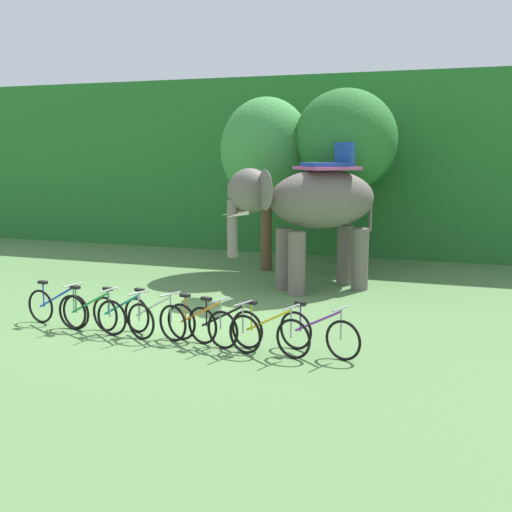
{
  "coord_description": "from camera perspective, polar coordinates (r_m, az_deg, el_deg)",
  "views": [
    {
      "loc": [
        6.39,
        -12.28,
        3.53
      ],
      "look_at": [
        1.6,
        1.0,
        1.3
      ],
      "focal_mm": 46.23,
      "sensor_mm": 36.0,
      "label": 1
    }
  ],
  "objects": [
    {
      "name": "bike_teal",
      "position": [
        13.09,
        -11.48,
        -5.11
      ],
      "size": [
        1.66,
        0.64,
        0.92
      ],
      "color": "black",
      "rests_on": "ground"
    },
    {
      "name": "bike_yellow",
      "position": [
        11.7,
        1.17,
        -6.63
      ],
      "size": [
        1.65,
        0.65,
        0.92
      ],
      "color": "black",
      "rests_on": "ground"
    },
    {
      "name": "elephant",
      "position": [
        16.76,
        4.77,
        4.4
      ],
      "size": [
        3.79,
        3.56,
        3.78
      ],
      "color": "#665E56",
      "rests_on": "ground"
    },
    {
      "name": "tree_left",
      "position": [
        19.65,
        0.91,
        9.05
      ],
      "size": [
        2.71,
        2.71,
        5.13
      ],
      "color": "brown",
      "rests_on": "ground"
    },
    {
      "name": "tree_right",
      "position": [
        19.04,
        7.77,
        9.86
      ],
      "size": [
        2.9,
        2.9,
        5.31
      ],
      "color": "brown",
      "rests_on": "ground"
    },
    {
      "name": "bike_green",
      "position": [
        13.43,
        -14.04,
        -4.84
      ],
      "size": [
        1.7,
        0.52,
        0.92
      ],
      "color": "black",
      "rests_on": "ground"
    },
    {
      "name": "foliage_hedge",
      "position": [
        25.73,
        5.52,
        7.88
      ],
      "size": [
        36.0,
        6.0,
        6.11
      ],
      "primitive_type": "cube",
      "color": "#28702D",
      "rests_on": "ground"
    },
    {
      "name": "bike_white",
      "position": [
        12.87,
        -8.8,
        -5.27
      ],
      "size": [
        1.64,
        0.69,
        0.92
      ],
      "color": "black",
      "rests_on": "ground"
    },
    {
      "name": "bike_purple",
      "position": [
        11.68,
        5.44,
        -6.69
      ],
      "size": [
        1.63,
        0.71,
        0.92
      ],
      "color": "black",
      "rests_on": "ground"
    },
    {
      "name": "ground_plane",
      "position": [
        14.29,
        -7.43,
        -5.41
      ],
      "size": [
        80.0,
        80.0,
        0.0
      ],
      "primitive_type": "plane",
      "color": "#567F47"
    },
    {
      "name": "bike_orange",
      "position": [
        12.29,
        -4.75,
        -5.88
      ],
      "size": [
        1.66,
        0.64,
        0.92
      ],
      "color": "black",
      "rests_on": "ground"
    },
    {
      "name": "bike_blue",
      "position": [
        14.11,
        -16.78,
        -4.3
      ],
      "size": [
        1.69,
        0.52,
        0.92
      ],
      "color": "black",
      "rests_on": "ground"
    },
    {
      "name": "bike_black",
      "position": [
        12.0,
        -2.87,
        -6.24
      ],
      "size": [
        1.65,
        0.66,
        0.92
      ],
      "color": "black",
      "rests_on": "ground"
    },
    {
      "name": "tree_center_left",
      "position": [
        21.19,
        7.82,
        8.92
      ],
      "size": [
        3.17,
        3.17,
        4.86
      ],
      "color": "brown",
      "rests_on": "ground"
    }
  ]
}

